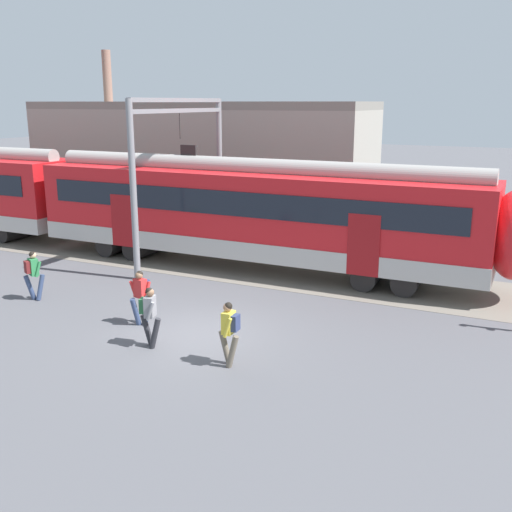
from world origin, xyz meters
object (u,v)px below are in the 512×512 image
Objects in this scene: pedestrian_red at (141,293)px; pedestrian_yellow at (229,328)px; pedestrian_grey at (149,312)px; commuter_train at (79,197)px; pedestrian_green at (33,271)px.

pedestrian_red is 1.00× the size of pedestrian_yellow.
pedestrian_grey is at bearing -46.74° from pedestrian_red.
pedestrian_grey is (9.57, -8.24, -1.26)m from commuter_train.
commuter_train is 12.69m from pedestrian_grey.
pedestrian_grey is at bearing -40.72° from commuter_train.
pedestrian_yellow is (3.65, -1.39, 0.00)m from pedestrian_red.
pedestrian_green is 1.00× the size of pedestrian_red.
pedestrian_grey is 2.48m from pedestrian_yellow.
commuter_train is 11.00m from pedestrian_red.
commuter_train is 22.83× the size of pedestrian_green.
commuter_train is 7.77m from pedestrian_green.
pedestrian_red and pedestrian_yellow have the same top height.
pedestrian_green is 1.00× the size of pedestrian_yellow.
commuter_train is 14.73m from pedestrian_yellow.
pedestrian_green and pedestrian_red have the same top height.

